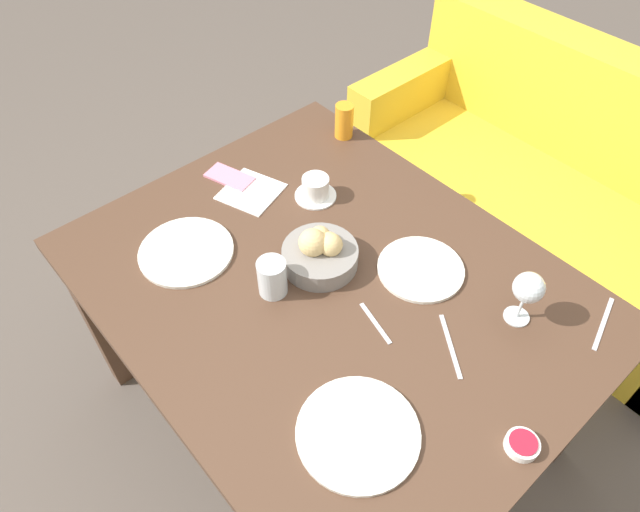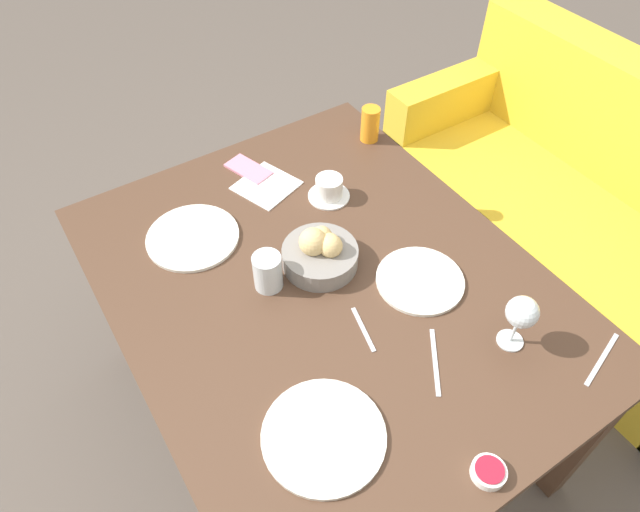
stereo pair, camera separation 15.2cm
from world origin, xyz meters
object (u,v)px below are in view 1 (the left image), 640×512
Objects in this scene: plate_near_left at (186,251)px; fork_silver at (603,323)px; wine_glass at (528,289)px; napkin at (251,192)px; bread_basket at (320,252)px; cell_phone at (230,177)px; couch at (551,197)px; water_tumbler at (272,277)px; spoon_coffee at (375,323)px; coffee_cup at (316,189)px; plate_far_center at (421,269)px; knife_silver at (450,346)px; juice_glass at (344,121)px; jam_bowl_berry at (523,443)px; plate_near_right at (358,433)px.

fork_silver is (0.89, 0.65, -0.00)m from plate_near_left.
wine_glass is 0.75× the size of napkin.
cell_phone is at bearing 177.53° from bread_basket.
napkin is (-0.44, -1.17, 0.43)m from couch.
spoon_coffee is at bearing 26.64° from water_tumbler.
water_tumbler reaches higher than napkin.
fork_silver is (0.15, 0.15, -0.11)m from wine_glass.
couch reaches higher than bread_basket.
napkin reaches higher than fork_silver.
coffee_cup is at bearing -164.51° from fork_silver.
bread_basket reaches higher than napkin.
couch reaches higher than cell_phone.
plate_far_center reaches higher than spoon_coffee.
water_tumbler is 0.48m from cell_phone.
knife_silver is at bearing -74.09° from couch.
bread_basket reaches higher than cell_phone.
jam_bowl_berry is (1.04, -0.46, -0.05)m from juice_glass.
wine_glass reaches higher than fork_silver.
jam_bowl_berry is (0.21, -0.27, -0.10)m from wine_glass.
wine_glass is at bearing 13.57° from plate_far_center.
plate_far_center is (0.20, 0.18, -0.04)m from bread_basket.
spoon_coffee is (-0.17, -0.09, 0.00)m from knife_silver.
jam_bowl_berry is 0.41× the size of fork_silver.
plate_near_right is (0.34, -1.46, 0.43)m from couch.
plate_near_left is 1.67× the size of wine_glass.
cell_phone is at bearing 158.46° from water_tumbler.
coffee_cup is 0.60× the size of napkin.
plate_near_right is 0.44m from water_tumbler.
plate_near_left is 1.58× the size of cell_phone.
water_tumbler is 0.62m from wine_glass.
fork_silver is at bearing 48.59° from spoon_coffee.
water_tumbler reaches higher than fork_silver.
water_tumbler is at bearing -93.21° from bread_basket.
wine_glass is at bearing 14.94° from napkin.
plate_near_right is 1.72× the size of wine_glass.
jam_bowl_berry is at bearing -17.05° from knife_silver.
coffee_cup is at bearing -172.99° from wine_glass.
plate_near_right is (0.42, -0.26, -0.04)m from bread_basket.
spoon_coffee is at bearing -82.60° from couch.
couch reaches higher than plate_far_center.
bread_basket is 2.82× the size of jam_bowl_berry.
spoon_coffee is 0.60m from napkin.
plate_near_left is at bearing -145.60° from wine_glass.
wine_glass is (0.26, 0.06, 0.11)m from plate_far_center.
juice_glass is 0.66× the size of fork_silver.
knife_silver is at bearing 8.18° from bread_basket.
juice_glass is at bearing 130.81° from bread_basket.
wine_glass is 0.68m from coffee_cup.
cell_phone is (-0.65, -0.16, -0.00)m from plate_far_center.
jam_bowl_berry is (0.88, -0.19, -0.02)m from coffee_cup.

